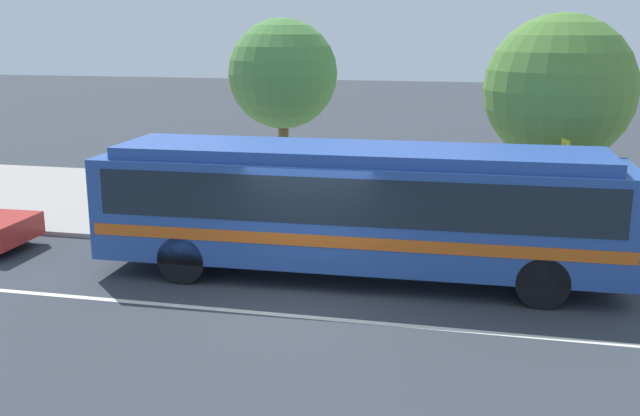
{
  "coord_description": "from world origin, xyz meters",
  "views": [
    {
      "loc": [
        3.35,
        -13.12,
        5.13
      ],
      "look_at": [
        -0.17,
        2.22,
        1.3
      ],
      "focal_mm": 41.92,
      "sensor_mm": 36.0,
      "label": 1
    }
  ],
  "objects_px": {
    "transit_bus": "(358,203)",
    "street_tree_mid_block": "(560,90)",
    "pedestrian_waiting_near_sign": "(249,193)",
    "bus_stop_sign": "(563,183)",
    "street_tree_near_stop": "(283,75)"
  },
  "relations": [
    {
      "from": "transit_bus",
      "to": "street_tree_mid_block",
      "type": "bearing_deg",
      "value": 42.37
    },
    {
      "from": "transit_bus",
      "to": "street_tree_near_stop",
      "type": "bearing_deg",
      "value": 121.57
    },
    {
      "from": "bus_stop_sign",
      "to": "street_tree_near_stop",
      "type": "bearing_deg",
      "value": 158.64
    },
    {
      "from": "transit_bus",
      "to": "pedestrian_waiting_near_sign",
      "type": "relative_size",
      "value": 6.4
    },
    {
      "from": "street_tree_mid_block",
      "to": "transit_bus",
      "type": "bearing_deg",
      "value": -137.63
    },
    {
      "from": "transit_bus",
      "to": "street_tree_mid_block",
      "type": "distance_m",
      "value": 5.94
    },
    {
      "from": "street_tree_mid_block",
      "to": "bus_stop_sign",
      "type": "bearing_deg",
      "value": -87.9
    },
    {
      "from": "street_tree_mid_block",
      "to": "pedestrian_waiting_near_sign",
      "type": "bearing_deg",
      "value": -169.93
    },
    {
      "from": "transit_bus",
      "to": "pedestrian_waiting_near_sign",
      "type": "distance_m",
      "value": 4.05
    },
    {
      "from": "transit_bus",
      "to": "street_tree_near_stop",
      "type": "height_order",
      "value": "street_tree_near_stop"
    },
    {
      "from": "transit_bus",
      "to": "street_tree_near_stop",
      "type": "relative_size",
      "value": 2.06
    },
    {
      "from": "transit_bus",
      "to": "pedestrian_waiting_near_sign",
      "type": "height_order",
      "value": "transit_bus"
    },
    {
      "from": "bus_stop_sign",
      "to": "street_tree_mid_block",
      "type": "xyz_separation_m",
      "value": [
        -0.06,
        1.76,
        1.87
      ]
    },
    {
      "from": "bus_stop_sign",
      "to": "street_tree_mid_block",
      "type": "height_order",
      "value": "street_tree_mid_block"
    },
    {
      "from": "transit_bus",
      "to": "pedestrian_waiting_near_sign",
      "type": "bearing_deg",
      "value": 142.43
    }
  ]
}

